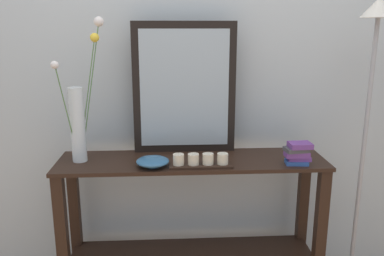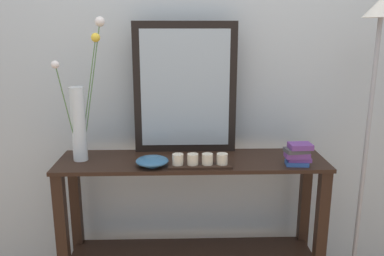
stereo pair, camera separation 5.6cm
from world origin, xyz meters
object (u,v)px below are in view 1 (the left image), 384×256
at_px(candle_tray, 201,161).
at_px(console_table, 192,213).
at_px(tall_vase_left, 79,115).
at_px(floor_lamp, 368,103).
at_px(mirror_leaning, 184,88).
at_px(book_stack, 298,153).
at_px(decorative_bowl, 153,161).

bearing_deg(candle_tray, console_table, 107.68).
relative_size(tall_vase_left, floor_lamp, 0.45).
distance_m(mirror_leaning, candle_tray, 0.43).
bearing_deg(tall_vase_left, console_table, -1.48).
xyz_separation_m(console_table, tall_vase_left, (-0.58, 0.01, 0.56)).
relative_size(mirror_leaning, floor_lamp, 0.43).
xyz_separation_m(tall_vase_left, book_stack, (1.11, -0.13, -0.19)).
bearing_deg(mirror_leaning, book_stack, -24.88).
bearing_deg(mirror_leaning, tall_vase_left, -166.03).
xyz_separation_m(tall_vase_left, candle_tray, (0.61, -0.13, -0.22)).
distance_m(mirror_leaning, floor_lamp, 0.98).
distance_m(console_table, book_stack, 0.66).
distance_m(decorative_bowl, book_stack, 0.74).
bearing_deg(mirror_leaning, console_table, -77.74).
bearing_deg(candle_tray, mirror_leaning, 104.64).
height_order(mirror_leaning, book_stack, mirror_leaning).
relative_size(book_stack, floor_lamp, 0.08).
distance_m(mirror_leaning, decorative_bowl, 0.45).
height_order(mirror_leaning, floor_lamp, floor_lamp).
height_order(candle_tray, floor_lamp, floor_lamp).
height_order(mirror_leaning, tall_vase_left, tall_vase_left).
relative_size(console_table, tall_vase_left, 1.93).
relative_size(mirror_leaning, candle_tray, 2.24).
height_order(console_table, tall_vase_left, tall_vase_left).
bearing_deg(book_stack, mirror_leaning, 155.12).
bearing_deg(mirror_leaning, floor_lamp, -8.68).
relative_size(candle_tray, decorative_bowl, 1.92).
height_order(console_table, mirror_leaning, mirror_leaning).
xyz_separation_m(console_table, mirror_leaning, (-0.03, 0.15, 0.67)).
bearing_deg(console_table, floor_lamp, 0.20).
xyz_separation_m(mirror_leaning, candle_tray, (0.07, -0.27, -0.33)).
distance_m(book_stack, floor_lamp, 0.48).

